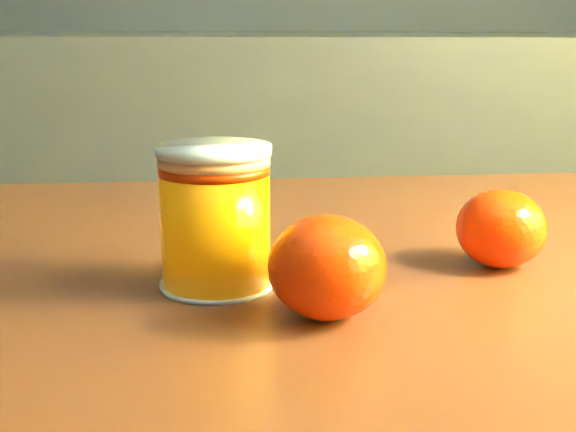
{
  "coord_description": "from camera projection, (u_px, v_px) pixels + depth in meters",
  "views": [
    {
      "loc": [
        0.68,
        -0.37,
        0.94
      ],
      "look_at": [
        0.64,
        0.15,
        0.81
      ],
      "focal_mm": 50.0,
      "sensor_mm": 36.0,
      "label": 1
    }
  ],
  "objects": [
    {
      "name": "table",
      "position": [
        470.0,
        396.0,
        0.6
      ],
      "size": [
        1.12,
        0.87,
        0.76
      ],
      "rotation": [
        0.0,
        0.0,
        0.17
      ],
      "color": "brown",
      "rests_on": "ground"
    },
    {
      "name": "kitchen_counter",
      "position": [
        57.0,
        225.0,
        1.92
      ],
      "size": [
        3.15,
        0.6,
        0.9
      ],
      "primitive_type": "cube",
      "color": "#4C4C51",
      "rests_on": "ground"
    },
    {
      "name": "orange_back",
      "position": [
        501.0,
        228.0,
        0.58
      ],
      "size": [
        0.07,
        0.07,
        0.06
      ],
      "primitive_type": "ellipsoid",
      "rotation": [
        0.0,
        0.0,
        -0.01
      ],
      "color": "#FC3505",
      "rests_on": "table"
    },
    {
      "name": "orange_front",
      "position": [
        327.0,
        267.0,
        0.48
      ],
      "size": [
        0.08,
        0.08,
        0.06
      ],
      "primitive_type": "ellipsoid",
      "rotation": [
        0.0,
        0.0,
        0.19
      ],
      "color": "#FC3505",
      "rests_on": "table"
    },
    {
      "name": "juice_glass",
      "position": [
        215.0,
        218.0,
        0.53
      ],
      "size": [
        0.08,
        0.08,
        0.09
      ],
      "rotation": [
        0.0,
        0.0,
        -0.23
      ],
      "color": "orange",
      "rests_on": "table"
    }
  ]
}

